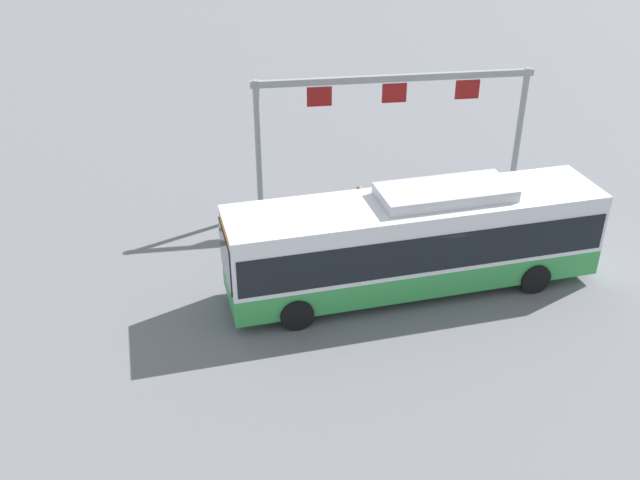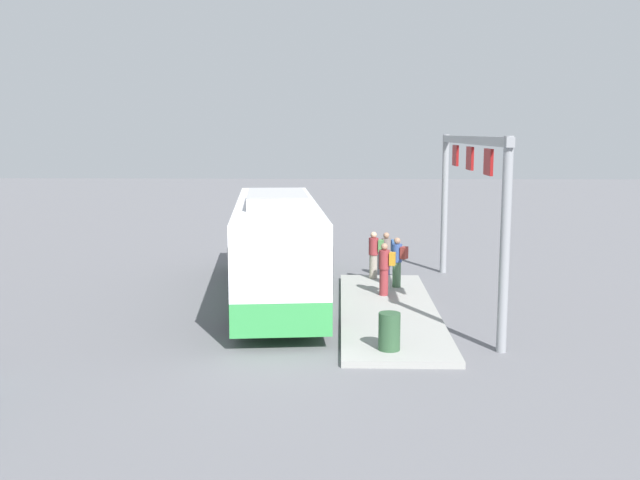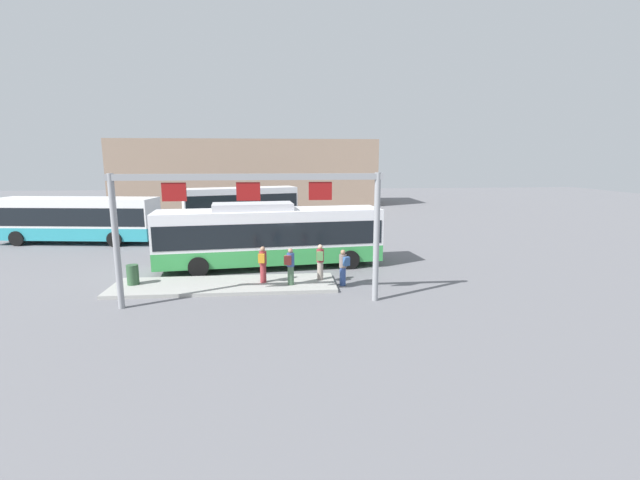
# 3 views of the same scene
# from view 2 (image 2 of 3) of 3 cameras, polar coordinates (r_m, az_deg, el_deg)

# --- Properties ---
(ground_plane) EXTENTS (120.00, 120.00, 0.00)m
(ground_plane) POSITION_cam_2_polar(r_m,az_deg,el_deg) (23.40, -3.41, -4.54)
(ground_plane) COLOR slate
(platform_curb) EXTENTS (10.00, 2.80, 0.16)m
(platform_curb) POSITION_cam_2_polar(r_m,az_deg,el_deg) (21.38, 5.44, -5.61)
(platform_curb) COLOR #9E9E99
(platform_curb) RESTS_ON ground
(bus_main) EXTENTS (11.92, 3.73, 3.46)m
(bus_main) POSITION_cam_2_polar(r_m,az_deg,el_deg) (23.05, -3.45, -0.15)
(bus_main) COLOR green
(bus_main) RESTS_ON ground
(person_boarding) EXTENTS (0.38, 0.56, 1.67)m
(person_boarding) POSITION_cam_2_polar(r_m,az_deg,el_deg) (25.44, 4.32, -1.08)
(person_boarding) COLOR gray
(person_boarding) RESTS_ON platform_curb
(person_waiting_near) EXTENTS (0.53, 0.61, 1.67)m
(person_waiting_near) POSITION_cam_2_polar(r_m,az_deg,el_deg) (26.49, 5.30, -1.07)
(person_waiting_near) COLOR #334C8C
(person_waiting_near) RESTS_ON ground
(person_waiting_mid) EXTENTS (0.53, 0.61, 1.67)m
(person_waiting_mid) POSITION_cam_2_polar(r_m,az_deg,el_deg) (24.10, 6.16, -1.65)
(person_waiting_mid) COLOR #476B4C
(person_waiting_mid) RESTS_ON platform_curb
(person_waiting_far) EXTENTS (0.40, 0.57, 1.67)m
(person_waiting_far) POSITION_cam_2_polar(r_m,az_deg,el_deg) (22.86, 5.16, -2.19)
(person_waiting_far) COLOR maroon
(person_waiting_far) RESTS_ON platform_curb
(platform_sign_gantry) EXTENTS (10.43, 0.24, 5.20)m
(platform_sign_gantry) POSITION_cam_2_polar(r_m,az_deg,el_deg) (22.44, 11.70, 4.58)
(platform_sign_gantry) COLOR gray
(platform_sign_gantry) RESTS_ON ground
(trash_bin) EXTENTS (0.52, 0.52, 0.90)m
(trash_bin) POSITION_cam_2_polar(r_m,az_deg,el_deg) (17.29, 5.50, -7.20)
(trash_bin) COLOR #2D5133
(trash_bin) RESTS_ON platform_curb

